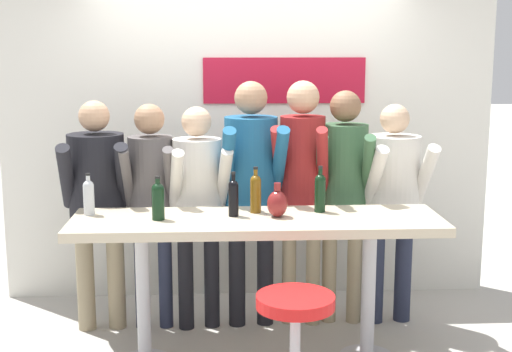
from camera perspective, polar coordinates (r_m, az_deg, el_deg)
name	(u,v)px	position (r m, az deg, el deg)	size (l,w,h in m)	color
back_wall	(248,138)	(5.78, -0.62, 3.08)	(3.95, 0.12, 2.60)	silver
tasting_table	(257,239)	(4.54, 0.07, -5.08)	(2.35, 0.66, 0.97)	beige
bar_stool	(295,334)	(4.06, 3.14, -12.53)	(0.46, 0.46, 0.69)	#B2B2B7
person_far_left	(97,192)	(5.16, -12.59, -1.23)	(0.51, 0.59, 1.67)	gray
person_left	(151,190)	(5.11, -8.40, -1.14)	(0.38, 0.49, 1.64)	#23283D
person_center_left	(198,194)	(5.08, -4.68, -1.41)	(0.47, 0.56, 1.62)	black
person_center	(251,177)	(5.09, -0.39, -0.09)	(0.48, 0.59, 1.80)	black
person_center_right	(302,174)	(5.12, 3.70, 0.18)	(0.45, 0.58, 1.80)	gray
person_right	(344,180)	(5.19, 7.04, -0.35)	(0.45, 0.57, 1.73)	gray
person_far_right	(393,191)	(5.27, 10.88, -1.16)	(0.49, 0.57, 1.63)	#23283D
wine_bottle_0	(233,196)	(4.52, -1.81, -1.62)	(0.06, 0.06, 0.29)	black
wine_bottle_1	(89,196)	(4.68, -13.24, -1.54)	(0.07, 0.07, 0.27)	#B7BCC1
wine_bottle_2	(320,191)	(4.65, 5.15, -1.20)	(0.07, 0.07, 0.30)	black
wine_bottle_3	(256,192)	(4.62, -0.01, -1.26)	(0.07, 0.07, 0.30)	brown
wine_bottle_4	(158,199)	(4.47, -7.85, -1.86)	(0.08, 0.08, 0.28)	black
decorative_vase	(277,203)	(4.51, 1.71, -2.19)	(0.13, 0.13, 0.22)	maroon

